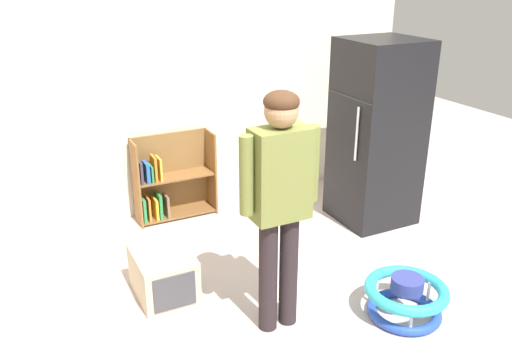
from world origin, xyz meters
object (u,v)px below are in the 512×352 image
(bookshelf, at_px, (168,182))
(baby_walker, at_px, (406,297))
(refrigerator, at_px, (377,133))
(pet_carrier, at_px, (164,274))
(standing_person, at_px, (280,192))

(bookshelf, xyz_separation_m, baby_walker, (1.02, -2.37, -0.21))
(refrigerator, relative_size, bookshelf, 2.09)
(baby_walker, relative_size, pet_carrier, 1.09)
(refrigerator, xyz_separation_m, baby_walker, (-0.79, -1.44, -0.73))
(bookshelf, bearing_deg, refrigerator, -27.14)
(pet_carrier, bearing_deg, bookshelf, 70.40)
(bookshelf, height_order, standing_person, standing_person)
(refrigerator, height_order, baby_walker, refrigerator)
(refrigerator, distance_m, pet_carrier, 2.43)
(refrigerator, xyz_separation_m, standing_person, (-1.67, -1.11, 0.14))
(refrigerator, xyz_separation_m, pet_carrier, (-2.29, -0.40, -0.71))
(bookshelf, relative_size, pet_carrier, 1.54)
(refrigerator, bearing_deg, standing_person, -146.31)
(bookshelf, height_order, baby_walker, bookshelf)
(baby_walker, bearing_deg, bookshelf, 113.29)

